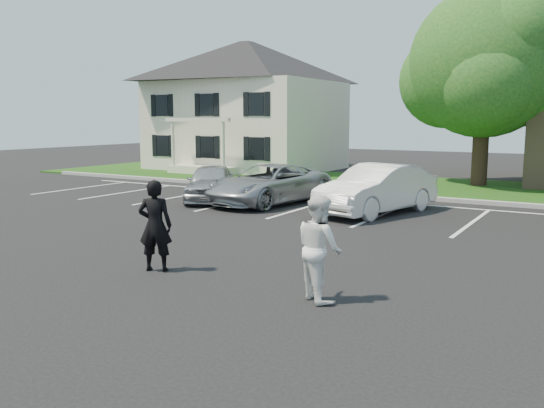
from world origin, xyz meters
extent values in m
plane|color=black|center=(0.00, 0.00, 0.00)|extent=(90.00, 90.00, 0.00)
cube|color=gray|center=(0.00, 12.00, 0.07)|extent=(40.00, 0.30, 0.15)
cube|color=#0E3D0D|center=(0.00, 16.00, 0.04)|extent=(44.00, 8.00, 0.08)
cube|color=silver|center=(-14.00, 8.00, 0.01)|extent=(0.12, 5.20, 0.01)
cube|color=silver|center=(-11.20, 8.00, 0.01)|extent=(0.12, 5.20, 0.01)
cube|color=silver|center=(-8.40, 8.00, 0.01)|extent=(0.12, 5.20, 0.01)
cube|color=silver|center=(-5.60, 8.00, 0.01)|extent=(0.12, 5.20, 0.01)
cube|color=silver|center=(-2.80, 8.00, 0.01)|extent=(0.12, 5.20, 0.01)
cube|color=silver|center=(0.00, 8.00, 0.01)|extent=(0.12, 5.20, 0.01)
cube|color=silver|center=(2.80, 8.00, 0.01)|extent=(0.12, 5.20, 0.01)
cube|color=silver|center=(1.40, 10.70, 0.01)|extent=(34.00, 0.12, 0.01)
cube|color=beige|center=(-13.00, 20.00, 2.60)|extent=(10.00, 8.00, 5.20)
pyramid|color=black|center=(-13.00, 20.00, 6.40)|extent=(10.30, 8.24, 2.40)
cube|color=beige|center=(-13.00, 15.70, 0.25)|extent=(4.00, 1.60, 0.50)
cylinder|color=beige|center=(-14.70, 15.10, 1.35)|extent=(0.18, 0.18, 2.70)
cylinder|color=beige|center=(-11.30, 15.10, 1.35)|extent=(0.18, 0.18, 2.70)
cube|color=beige|center=(-13.00, 15.10, 3.00)|extent=(4.20, 0.25, 0.20)
cube|color=black|center=(-13.00, 15.98, 1.50)|extent=(0.90, 0.06, 1.20)
cube|color=black|center=(-13.00, 15.98, 3.80)|extent=(0.90, 0.06, 1.20)
cube|color=black|center=(-13.65, 15.98, 1.50)|extent=(0.32, 0.05, 1.25)
cube|color=black|center=(-12.35, 15.98, 1.50)|extent=(0.32, 0.05, 1.25)
cylinder|color=black|center=(1.09, 17.61, 1.60)|extent=(0.70, 0.70, 3.20)
sphere|color=#18481A|center=(1.09, 17.61, 5.50)|extent=(6.60, 6.60, 6.60)
sphere|color=#18481A|center=(2.69, 18.31, 5.00)|extent=(4.60, 4.60, 4.60)
sphere|color=#18481A|center=(-0.61, 18.01, 4.80)|extent=(4.40, 4.40, 4.40)
sphere|color=#18481A|center=(1.49, 16.11, 4.60)|extent=(4.00, 4.00, 4.00)
sphere|color=#18481A|center=(0.49, 19.21, 5.80)|extent=(4.20, 4.20, 4.20)
sphere|color=#18481A|center=(2.29, 16.71, 6.40)|extent=(3.80, 3.80, 3.80)
imported|color=black|center=(-1.61, -0.92, 0.93)|extent=(0.81, 0.71, 1.87)
imported|color=white|center=(2.08, -0.94, 0.91)|extent=(1.12, 1.08, 1.82)
imported|color=#ADADB2|center=(-6.67, 7.76, 0.69)|extent=(3.36, 4.31, 1.37)
imported|color=#A3A5AA|center=(-4.41, 8.21, 0.71)|extent=(3.21, 5.47, 1.43)
imported|color=silver|center=(-0.27, 8.16, 0.80)|extent=(2.86, 5.11, 1.59)
camera|label=1|loc=(6.24, -9.55, 3.08)|focal=38.00mm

